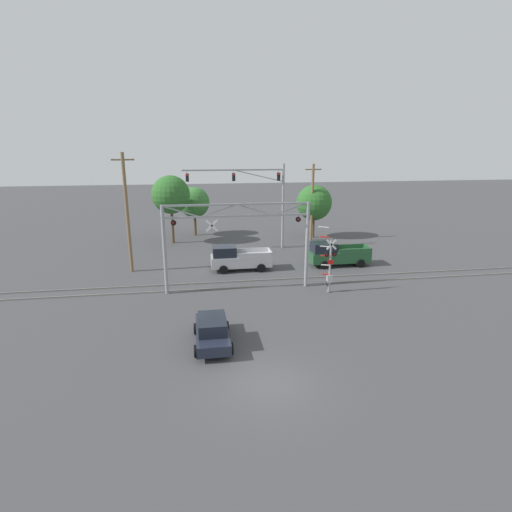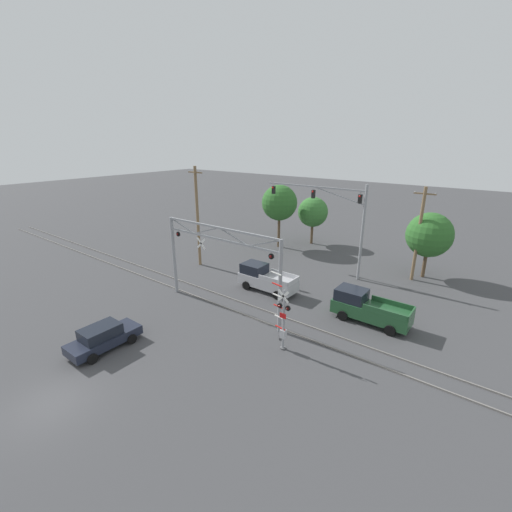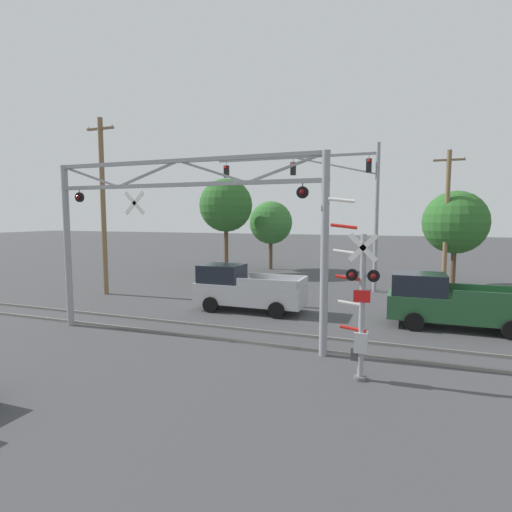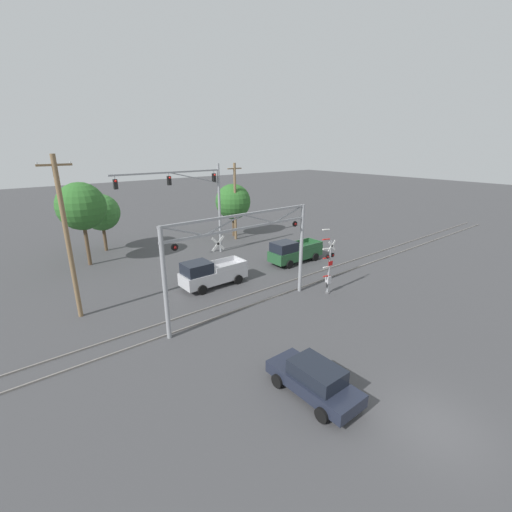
% 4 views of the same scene
% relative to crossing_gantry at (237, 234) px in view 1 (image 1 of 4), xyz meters
% --- Properties ---
extents(ground_plane, '(200.00, 200.00, 0.00)m').
position_rel_crossing_gantry_xyz_m(ground_plane, '(0.01, -12.40, -4.27)').
color(ground_plane, '#424244').
extents(rail_track_near, '(80.00, 0.08, 0.10)m').
position_rel_crossing_gantry_xyz_m(rail_track_near, '(0.01, 0.28, -4.22)').
color(rail_track_near, gray).
rests_on(rail_track_near, ground_plane).
extents(rail_track_far, '(80.00, 0.08, 0.10)m').
position_rel_crossing_gantry_xyz_m(rail_track_far, '(0.01, 1.72, -4.22)').
color(rail_track_far, gray).
rests_on(rail_track_far, ground_plane).
extents(crossing_gantry, '(10.68, 0.29, 6.47)m').
position_rel_crossing_gantry_xyz_m(crossing_gantry, '(0.00, 0.00, 0.00)').
color(crossing_gantry, gray).
rests_on(crossing_gantry, ground_plane).
extents(crossing_signal_mast, '(1.40, 0.35, 4.96)m').
position_rel_crossing_gantry_xyz_m(crossing_signal_mast, '(6.48, -1.57, -2.32)').
color(crossing_signal_mast, gray).
rests_on(crossing_signal_mast, ground_plane).
extents(traffic_signal_span, '(10.20, 0.39, 8.70)m').
position_rel_crossing_gantry_xyz_m(traffic_signal_span, '(3.78, 11.94, 1.66)').
color(traffic_signal_span, gray).
rests_on(traffic_signal_span, ground_plane).
extents(pickup_truck_lead, '(5.17, 2.11, 2.16)m').
position_rel_crossing_gantry_xyz_m(pickup_truck_lead, '(0.52, 4.88, -3.23)').
color(pickup_truck_lead, '#B7B7BC').
rests_on(pickup_truck_lead, ground_plane).
extents(pickup_truck_following, '(5.36, 2.11, 2.16)m').
position_rel_crossing_gantry_xyz_m(pickup_truck_following, '(9.38, 4.91, -3.23)').
color(pickup_truck_following, '#23512D').
rests_on(pickup_truck_following, ground_plane).
extents(sedan_waiting, '(1.99, 4.33, 1.56)m').
position_rel_crossing_gantry_xyz_m(sedan_waiting, '(-2.30, -8.23, -3.48)').
color(sedan_waiting, '#1E2333').
rests_on(sedan_waiting, ground_plane).
extents(utility_pole_left, '(1.80, 0.28, 9.93)m').
position_rel_crossing_gantry_xyz_m(utility_pole_left, '(-8.49, 5.91, 0.85)').
color(utility_pole_left, brown).
rests_on(utility_pole_left, ground_plane).
extents(utility_pole_right, '(1.80, 0.28, 8.51)m').
position_rel_crossing_gantry_xyz_m(utility_pole_right, '(10.02, 14.93, 0.13)').
color(utility_pole_right, brown).
rests_on(utility_pole_right, ground_plane).
extents(background_tree_beyond_span, '(4.11, 4.11, 7.39)m').
position_rel_crossing_gantry_xyz_m(background_tree_beyond_span, '(-5.45, 15.97, 1.05)').
color(background_tree_beyond_span, brown).
rests_on(background_tree_beyond_span, ground_plane).
extents(background_tree_far_left_verge, '(3.61, 3.61, 5.77)m').
position_rel_crossing_gantry_xyz_m(background_tree_far_left_verge, '(-2.99, 19.64, -0.32)').
color(background_tree_far_left_verge, brown).
rests_on(background_tree_far_left_verge, ground_plane).
extents(background_tree_far_right_verge, '(4.06, 4.06, 6.12)m').
position_rel_crossing_gantry_xyz_m(background_tree_far_right_verge, '(10.67, 16.28, -0.18)').
color(background_tree_far_right_verge, brown).
rests_on(background_tree_far_right_verge, ground_plane).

